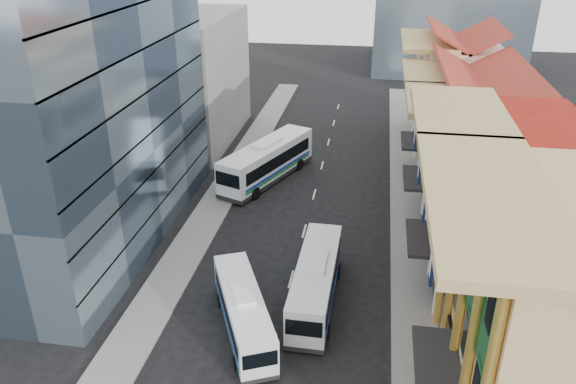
% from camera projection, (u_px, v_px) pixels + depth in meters
% --- Properties ---
extents(sidewalk_right, '(3.00, 90.00, 0.15)m').
position_uv_depth(sidewalk_right, '(410.00, 239.00, 44.81)').
color(sidewalk_right, slate).
rests_on(sidewalk_right, ground).
extents(sidewalk_left, '(3.00, 90.00, 0.15)m').
position_uv_depth(sidewalk_left, '(204.00, 222.00, 47.26)').
color(sidewalk_left, slate).
rests_on(sidewalk_left, ground).
extents(shophouse_tan, '(8.00, 14.00, 12.00)m').
position_uv_depth(shophouse_tan, '(553.00, 320.00, 26.33)').
color(shophouse_tan, '#D8B37D').
rests_on(shophouse_tan, ground).
extents(shophouse_red, '(8.00, 10.00, 12.00)m').
position_uv_depth(shophouse_red, '(505.00, 206.00, 37.00)').
color(shophouse_red, maroon).
rests_on(shophouse_red, ground).
extents(shophouse_cream_near, '(8.00, 9.00, 10.00)m').
position_uv_depth(shophouse_cream_near, '(482.00, 164.00, 45.89)').
color(shophouse_cream_near, white).
rests_on(shophouse_cream_near, ground).
extents(shophouse_cream_mid, '(8.00, 9.00, 10.00)m').
position_uv_depth(shophouse_cream_mid, '(468.00, 129.00, 53.89)').
color(shophouse_cream_mid, white).
rests_on(shophouse_cream_mid, ground).
extents(shophouse_cream_far, '(8.00, 12.00, 11.00)m').
position_uv_depth(shophouse_cream_far, '(457.00, 94.00, 63.02)').
color(shophouse_cream_far, white).
rests_on(shophouse_cream_far, ground).
extents(office_tower, '(12.00, 26.00, 30.00)m').
position_uv_depth(office_tower, '(61.00, 47.00, 39.34)').
color(office_tower, '#425569').
rests_on(office_tower, ground).
extents(office_block_far, '(10.00, 18.00, 14.00)m').
position_uv_depth(office_block_far, '(188.00, 79.00, 63.13)').
color(office_block_far, gray).
rests_on(office_block_far, ground).
extents(bus_left_near, '(5.94, 9.61, 3.06)m').
position_uv_depth(bus_left_near, '(243.00, 311.00, 34.14)').
color(bus_left_near, white).
rests_on(bus_left_near, ground).
extents(bus_left_far, '(7.60, 12.93, 4.09)m').
position_uv_depth(bus_left_far, '(267.00, 160.00, 54.40)').
color(bus_left_far, white).
rests_on(bus_left_far, ground).
extents(bus_right, '(2.63, 10.63, 3.40)m').
position_uv_depth(bus_right, '(316.00, 281.00, 36.73)').
color(bus_right, silver).
rests_on(bus_right, ground).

